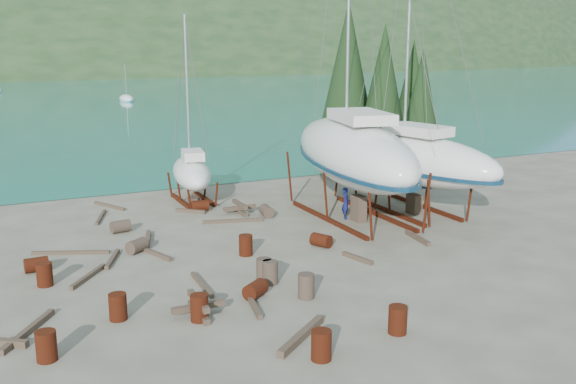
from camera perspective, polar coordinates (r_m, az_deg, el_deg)
name	(u,v)px	position (r m, az deg, el deg)	size (l,w,h in m)	color
ground	(288,259)	(26.66, 0.04, -6.01)	(600.00, 600.00, 0.00)	#585346
bay_water	(1,64)	(338.03, -24.12, 10.37)	(700.00, 700.00, 0.00)	#187679
far_hill	(1,63)	(343.02, -24.15, 10.39)	(800.00, 360.00, 110.00)	#1D361B
far_house_right	(117,63)	(216.71, -14.95, 11.00)	(6.60, 5.60, 5.60)	beige
cypress_near_right	(383,91)	(41.98, 8.48, 8.88)	(3.60, 3.60, 10.00)	black
cypress_mid_right	(421,106)	(41.30, 11.74, 7.48)	(3.06, 3.06, 8.50)	black
cypress_back_left	(348,76)	(42.82, 5.31, 10.21)	(4.14, 4.14, 11.50)	black
cypress_far_right	(412,97)	(44.57, 10.97, 8.27)	(3.24, 3.24, 9.00)	black
moored_boat_mid	(127,99)	(105.17, -14.16, 8.04)	(2.00, 5.00, 6.05)	white
large_sailboat_near	(353,151)	(32.30, 5.79, 3.62)	(6.74, 14.23, 21.56)	white
large_sailboat_far	(410,158)	(34.23, 10.78, 3.01)	(5.63, 11.63, 17.70)	white
small_sailboat_shore	(192,172)	(36.38, -8.55, 1.77)	(3.15, 6.66, 10.25)	white
worker	(346,203)	(32.68, 5.16, -1.00)	(0.59, 0.39, 1.63)	#121751
drum_0	(46,346)	(19.64, -20.69, -12.69)	(0.58, 0.58, 0.88)	#541D0E
drum_2	(36,265)	(27.04, -21.46, -6.02)	(0.58, 0.58, 0.88)	#541D0E
drum_3	(321,345)	(18.50, 2.98, -13.45)	(0.58, 0.58, 0.88)	#541D0E
drum_4	(200,206)	(34.50, -7.81, -1.22)	(0.58, 0.58, 0.88)	#541D0E
drum_5	(264,270)	(24.18, -2.15, -6.94)	(0.58, 0.58, 0.88)	#2D2823
drum_6	(321,240)	(28.25, 2.97, -4.31)	(0.58, 0.58, 0.88)	#541D0E
drum_7	(398,320)	(20.30, 9.72, -11.13)	(0.58, 0.58, 0.88)	#541D0E
drum_8	(45,274)	(25.34, -20.82, -6.86)	(0.58, 0.58, 0.88)	#541D0E
drum_9	(121,226)	(31.34, -14.66, -2.98)	(0.58, 0.58, 0.88)	#2D2823
drum_10	(199,308)	(21.06, -7.89, -10.16)	(0.58, 0.58, 0.88)	#541D0E
drum_11	(266,211)	(33.13, -1.93, -1.70)	(0.58, 0.58, 0.88)	#2D2823
drum_12	(255,290)	(22.75, -2.92, -8.65)	(0.58, 0.58, 0.88)	#541D0E
drum_13	(118,307)	(21.64, -14.88, -9.83)	(0.58, 0.58, 0.88)	#541D0E
drum_14	(246,245)	(27.10, -3.77, -4.74)	(0.58, 0.58, 0.88)	#541D0E
drum_15	(137,246)	(28.20, -13.27, -4.68)	(0.58, 0.58, 0.88)	#2D2823
drum_16	(270,272)	(23.92, -1.59, -7.16)	(0.58, 0.58, 0.88)	#2D2823
drum_17	(306,286)	(22.64, 1.62, -8.35)	(0.58, 0.58, 0.88)	#2D2823
timber_0	(101,217)	(34.16, -16.30, -2.15)	(0.14, 2.74, 0.14)	brown
timber_1	(418,238)	(29.79, 11.46, -4.03)	(0.19, 2.10, 0.19)	brown
timber_3	(202,284)	(23.99, -7.66, -8.15)	(0.15, 2.56, 0.15)	brown
timber_5	(253,304)	(22.11, -3.13, -9.91)	(0.16, 2.33, 0.16)	brown
timber_6	(191,211)	(34.23, -8.64, -1.70)	(0.19, 1.66, 0.19)	brown
timber_7	(357,258)	(26.70, 6.18, -5.86)	(0.17, 1.67, 0.17)	brown
timber_8	(148,239)	(29.81, -12.34, -4.07)	(0.19, 2.20, 0.19)	brown
timber_9	(109,206)	(36.36, -15.59, -1.20)	(0.15, 2.55, 0.15)	brown
timber_10	(233,221)	(32.18, -4.92, -2.57)	(0.16, 3.00, 0.16)	brown
timber_11	(155,254)	(27.71, -11.73, -5.38)	(0.15, 2.24, 0.15)	brown
timber_12	(88,277)	(25.67, -17.35, -7.19)	(0.17, 2.52, 0.17)	brown
timber_13	(13,343)	(20.97, -23.27, -12.25)	(0.22, 0.92, 0.22)	brown
timber_14	(28,331)	(21.67, -22.09, -11.35)	(0.18, 2.98, 0.18)	brown
timber_15	(71,253)	(28.79, -18.76, -5.12)	(0.15, 3.26, 0.15)	brown
timber_16	(302,336)	(19.78, 1.22, -12.65)	(0.23, 2.80, 0.23)	brown
timber_17	(112,259)	(27.41, -15.35, -5.77)	(0.16, 2.26, 0.16)	brown
timber_pile_fore	(199,307)	(21.50, -7.96, -10.07)	(1.80, 1.80, 0.60)	brown
timber_pile_aft	(240,208)	(33.80, -4.30, -1.41)	(1.80, 1.80, 0.60)	brown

